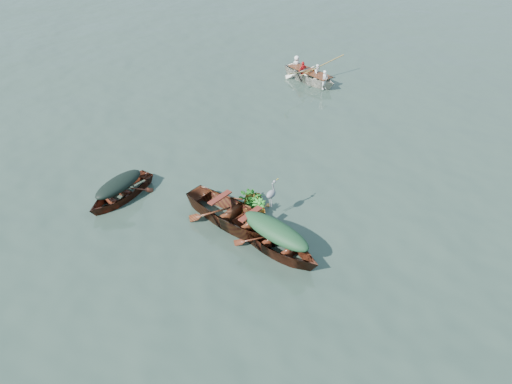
# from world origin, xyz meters

# --- Properties ---
(ground) EXTENTS (140.00, 140.00, 0.00)m
(ground) POSITION_xyz_m (0.00, 0.00, 0.00)
(ground) COLOR #2E4035
(ground) RESTS_ON ground
(yellow_dinghy) EXTENTS (2.55, 2.77, 0.68)m
(yellow_dinghy) POSITION_xyz_m (-0.24, 0.63, 0.00)
(yellow_dinghy) COLOR #BF7525
(yellow_dinghy) RESTS_ON ground
(dark_covered_boat) EXTENTS (1.56, 3.56, 0.85)m
(dark_covered_boat) POSITION_xyz_m (-4.39, -1.21, 0.00)
(dark_covered_boat) COLOR #572314
(dark_covered_boat) RESTS_ON ground
(green_tarp_boat) EXTENTS (4.42, 1.73, 1.00)m
(green_tarp_boat) POSITION_xyz_m (1.15, -0.12, 0.00)
(green_tarp_boat) COLOR #552114
(green_tarp_boat) RESTS_ON ground
(open_wooden_boat) EXTENTS (5.25, 1.87, 1.26)m
(open_wooden_boat) POSITION_xyz_m (-0.47, 0.03, 0.00)
(open_wooden_boat) COLOR #522E14
(open_wooden_boat) RESTS_ON ground
(rowed_boat) EXTENTS (4.53, 2.17, 1.04)m
(rowed_boat) POSITION_xyz_m (-4.58, 10.66, 0.00)
(rowed_boat) COLOR silver
(rowed_boat) RESTS_ON ground
(dark_tarp_cover) EXTENTS (0.86, 1.96, 0.40)m
(dark_tarp_cover) POSITION_xyz_m (-4.39, -1.21, 0.63)
(dark_tarp_cover) COLOR black
(dark_tarp_cover) RESTS_ON dark_covered_boat
(green_tarp_cover) EXTENTS (2.43, 0.95, 0.52)m
(green_tarp_cover) POSITION_xyz_m (1.15, -0.12, 0.76)
(green_tarp_cover) COLOR #193F23
(green_tarp_cover) RESTS_ON green_tarp_boat
(thwart_benches) EXTENTS (2.63, 1.09, 0.04)m
(thwart_benches) POSITION_xyz_m (-0.47, 0.03, 0.65)
(thwart_benches) COLOR #561D14
(thwart_benches) RESTS_ON open_wooden_boat
(heron) EXTENTS (0.47, 0.49, 0.92)m
(heron) POSITION_xyz_m (0.16, 1.02, 0.80)
(heron) COLOR gray
(heron) RESTS_ON yellow_dinghy
(dinghy_weeds) EXTENTS (1.11, 1.14, 0.60)m
(dinghy_weeds) POSITION_xyz_m (-0.56, 1.07, 0.64)
(dinghy_weeds) COLOR #20731E
(dinghy_weeds) RESTS_ON yellow_dinghy
(rowers) EXTENTS (3.22, 1.78, 0.76)m
(rowers) POSITION_xyz_m (-4.58, 10.66, 0.90)
(rowers) COLOR silver
(rowers) RESTS_ON rowed_boat
(oars) EXTENTS (1.12, 2.67, 0.06)m
(oars) POSITION_xyz_m (-4.58, 10.66, 0.55)
(oars) COLOR olive
(oars) RESTS_ON rowed_boat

